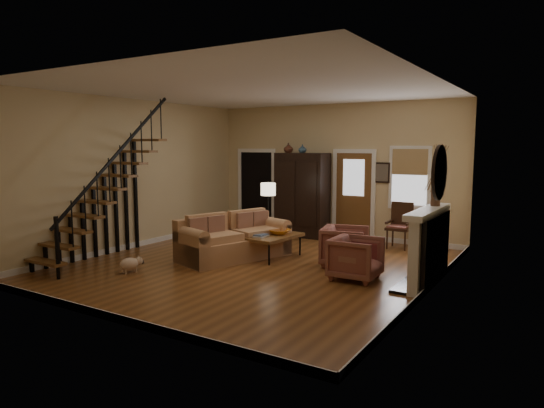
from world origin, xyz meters
The scene contains 15 objects.
room centered at (-0.41, 1.76, 1.51)m, with size 7.00×7.33×3.30m.
staircase centered at (-2.78, -1.30, 1.60)m, with size 0.94×2.80×3.20m, color brown, non-canonical shape.
fireplace centered at (3.13, 0.50, 0.74)m, with size 0.33×1.95×2.30m.
armoire centered at (-0.70, 3.15, 1.05)m, with size 1.30×0.60×2.10m, color black, non-canonical shape.
vase_a centered at (-1.05, 3.05, 2.22)m, with size 0.24×0.24×0.25m, color #4C2619.
vase_b centered at (-0.65, 3.05, 2.21)m, with size 0.20×0.20×0.21m, color #334C60.
sofa centered at (-0.70, 0.24, 0.42)m, with size 0.98×2.27×0.85m, color tan, non-canonical shape.
coffee_table centered at (-0.04, 0.69, 0.24)m, with size 0.72×1.23×0.47m, color brown, non-canonical shape.
bowl centered at (0.01, 0.84, 0.52)m, with size 0.42×0.42×0.10m, color orange.
books centered at (-0.16, 0.39, 0.50)m, with size 0.23×0.31×0.06m, color beige, non-canonical shape.
armchair_left centered at (1.99, 0.08, 0.37)m, with size 0.78×0.81×0.73m, color maroon.
armchair_right centered at (1.45, 0.84, 0.38)m, with size 0.81×0.84×0.76m, color maroon.
floor_lamp centered at (-0.72, 1.57, 0.73)m, with size 0.33×0.33×1.45m, color black, non-canonical shape.
side_chair centered at (1.85, 2.95, 0.51)m, with size 0.54×0.54×1.02m, color #331D10, non-canonical shape.
dog centered at (-1.64, -1.67, 0.14)m, with size 0.23×0.39×0.29m, color beige, non-canonical shape.
Camera 1 is at (5.02, -7.58, 2.28)m, focal length 32.00 mm.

